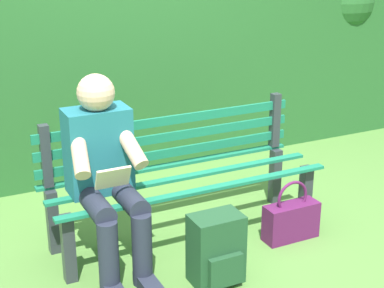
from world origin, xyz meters
The scene contains 6 objects.
ground centered at (0.00, 0.00, 0.00)m, with size 60.00×60.00×0.00m, color #517F38.
park_bench centered at (0.00, -0.09, 0.44)m, with size 1.83×0.53×0.84m.
person_seated centered at (0.57, 0.10, 0.62)m, with size 0.44×0.73×1.17m.
hedge_backdrop centered at (-0.46, -1.55, 0.80)m, with size 6.52×0.81×1.64m.
backpack centered at (0.07, 0.56, 0.21)m, with size 0.30×0.27×0.42m.
handbag centered at (-0.61, 0.34, 0.14)m, with size 0.38×0.14×0.41m.
Camera 1 is at (1.51, 3.15, 1.90)m, focal length 54.64 mm.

